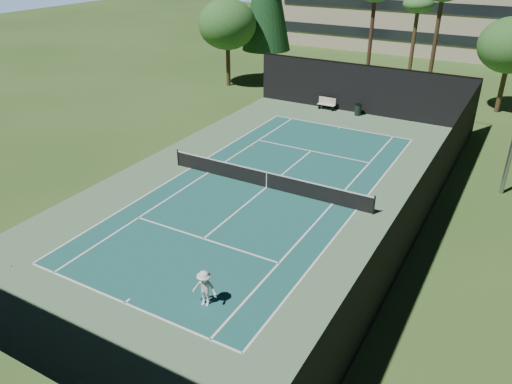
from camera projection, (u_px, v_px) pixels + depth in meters
ground at (266, 188)px, 29.11m from camera, size 160.00×160.00×0.00m
apron_slab at (266, 188)px, 29.11m from camera, size 18.00×32.00×0.01m
court_surface at (266, 187)px, 29.11m from camera, size 10.97×23.77×0.01m
court_lines at (266, 187)px, 29.10m from camera, size 11.07×23.87×0.01m
tennis_net at (267, 179)px, 28.86m from camera, size 12.90×0.10×1.10m
fence at (267, 156)px, 28.25m from camera, size 18.04×32.05×4.03m
player at (205, 288)px, 19.49m from camera, size 1.12×0.77×1.60m
tennis_ball_a at (11, 266)px, 22.13m from camera, size 0.07×0.07×0.07m
tennis_ball_b at (263, 175)px, 30.64m from camera, size 0.07×0.07×0.07m
tennis_ball_c at (270, 177)px, 30.38m from camera, size 0.07×0.07×0.07m
tennis_ball_d at (253, 146)px, 34.80m from camera, size 0.07×0.07×0.07m
park_bench at (327, 103)px, 42.05m from camera, size 1.50×0.45×1.02m
trash_bin at (358, 110)px, 40.70m from camera, size 0.56×0.56×0.95m
palm_b at (418, 7)px, 45.23m from camera, size 2.80×2.80×8.42m
decid_tree_a at (511, 46)px, 39.28m from camera, size 5.12×5.12×7.62m
decid_tree_c at (227, 24)px, 46.57m from camera, size 5.44×5.44×8.09m
campus_building at (441, 16)px, 62.80m from camera, size 40.50×12.50×8.30m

